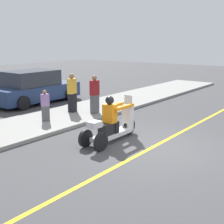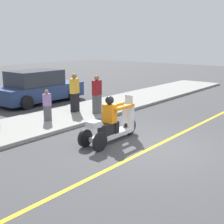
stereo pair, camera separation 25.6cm
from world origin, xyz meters
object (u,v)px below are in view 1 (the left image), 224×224
(spectator_with_child, at_px, (72,94))
(spectator_near_curb, at_px, (45,106))
(spectator_end_of_line, at_px, (95,95))
(parked_car_lot_left, at_px, (34,88))
(motorcycle_trike, at_px, (112,125))

(spectator_with_child, bearing_deg, spectator_near_curb, -170.70)
(spectator_near_curb, xyz_separation_m, spectator_with_child, (1.69, 0.28, 0.21))
(spectator_near_curb, bearing_deg, spectator_end_of_line, -16.83)
(spectator_end_of_line, height_order, parked_car_lot_left, spectator_end_of_line)
(motorcycle_trike, height_order, parked_car_lot_left, parked_car_lot_left)
(spectator_near_curb, distance_m, parked_car_lot_left, 4.24)
(spectator_with_child, height_order, parked_car_lot_left, spectator_with_child)
(parked_car_lot_left, bearing_deg, spectator_end_of_line, -93.82)
(motorcycle_trike, bearing_deg, parked_car_lot_left, 70.00)
(spectator_end_of_line, distance_m, spectator_with_child, 0.98)
(spectator_end_of_line, bearing_deg, parked_car_lot_left, 86.18)
(motorcycle_trike, height_order, spectator_with_child, spectator_with_child)
(spectator_near_curb, bearing_deg, parked_car_lot_left, 56.53)
(motorcycle_trike, relative_size, spectator_near_curb, 2.04)
(spectator_near_curb, distance_m, spectator_with_child, 1.72)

